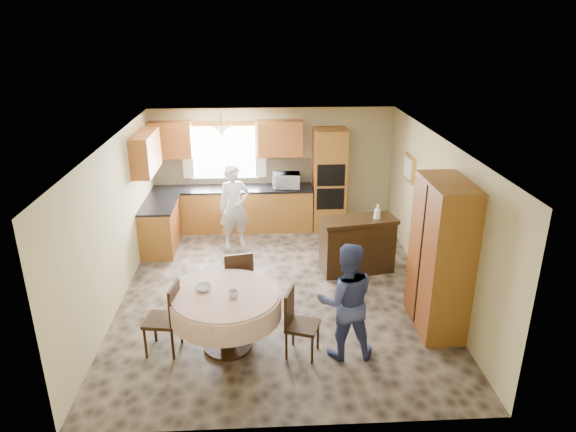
% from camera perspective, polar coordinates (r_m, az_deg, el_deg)
% --- Properties ---
extents(floor, '(5.00, 6.00, 0.01)m').
position_cam_1_polar(floor, '(8.52, -1.04, -8.31)').
color(floor, '#71624F').
rests_on(floor, ground).
extents(ceiling, '(5.00, 6.00, 0.01)m').
position_cam_1_polar(ceiling, '(7.61, -1.16, 8.31)').
color(ceiling, white).
rests_on(ceiling, wall_back).
extents(wall_back, '(5.00, 0.02, 2.50)m').
position_cam_1_polar(wall_back, '(10.82, -1.70, 5.39)').
color(wall_back, tan).
rests_on(wall_back, floor).
extents(wall_front, '(5.00, 0.02, 2.50)m').
position_cam_1_polar(wall_front, '(5.31, 0.15, -12.50)').
color(wall_front, tan).
rests_on(wall_front, floor).
extents(wall_left, '(0.02, 6.00, 2.50)m').
position_cam_1_polar(wall_left, '(8.28, -18.65, -0.80)').
color(wall_left, tan).
rests_on(wall_left, floor).
extents(wall_right, '(0.02, 6.00, 2.50)m').
position_cam_1_polar(wall_right, '(8.44, 16.13, -0.11)').
color(wall_right, tan).
rests_on(wall_right, floor).
extents(window, '(1.40, 0.03, 1.10)m').
position_cam_1_polar(window, '(10.73, -7.10, 7.04)').
color(window, white).
rests_on(window, wall_back).
extents(curtain_left, '(0.22, 0.02, 1.15)m').
position_cam_1_polar(curtain_left, '(10.75, -11.15, 7.10)').
color(curtain_left, white).
rests_on(curtain_left, wall_back).
extents(curtain_right, '(0.22, 0.02, 1.15)m').
position_cam_1_polar(curtain_right, '(10.65, -3.07, 7.34)').
color(curtain_right, white).
rests_on(curtain_right, wall_back).
extents(base_cab_back, '(3.30, 0.60, 0.88)m').
position_cam_1_polar(base_cab_back, '(10.80, -6.12, 0.73)').
color(base_cab_back, '#AC7D2D').
rests_on(base_cab_back, floor).
extents(counter_back, '(3.30, 0.64, 0.04)m').
position_cam_1_polar(counter_back, '(10.65, -6.21, 3.04)').
color(counter_back, black).
rests_on(counter_back, base_cab_back).
extents(base_cab_left, '(0.60, 1.20, 0.88)m').
position_cam_1_polar(base_cab_left, '(10.13, -13.99, -1.22)').
color(base_cab_left, '#AC7D2D').
rests_on(base_cab_left, floor).
extents(counter_left, '(0.64, 1.20, 0.04)m').
position_cam_1_polar(counter_left, '(9.97, -14.22, 1.23)').
color(counter_left, black).
rests_on(counter_left, base_cab_left).
extents(backsplash, '(3.30, 0.02, 0.55)m').
position_cam_1_polar(backsplash, '(10.84, -6.20, 4.93)').
color(backsplash, tan).
rests_on(backsplash, wall_back).
extents(wall_cab_left, '(0.85, 0.33, 0.72)m').
position_cam_1_polar(wall_cab_left, '(10.65, -12.92, 8.27)').
color(wall_cab_left, '#B05B2C').
rests_on(wall_cab_left, wall_back).
extents(wall_cab_right, '(0.90, 0.33, 0.72)m').
position_cam_1_polar(wall_cab_right, '(10.50, -0.88, 8.63)').
color(wall_cab_right, '#B05B2C').
rests_on(wall_cab_right, wall_back).
extents(wall_cab_side, '(0.33, 1.20, 0.72)m').
position_cam_1_polar(wall_cab_side, '(9.71, -15.54, 6.81)').
color(wall_cab_side, '#B05B2C').
rests_on(wall_cab_side, wall_left).
extents(oven_tower, '(0.66, 0.62, 2.12)m').
position_cam_1_polar(oven_tower, '(10.67, 4.56, 4.04)').
color(oven_tower, '#AC7D2D').
rests_on(oven_tower, floor).
extents(oven_upper, '(0.56, 0.01, 0.45)m').
position_cam_1_polar(oven_upper, '(10.32, 4.82, 4.53)').
color(oven_upper, black).
rests_on(oven_upper, oven_tower).
extents(oven_lower, '(0.56, 0.01, 0.45)m').
position_cam_1_polar(oven_lower, '(10.47, 4.74, 1.91)').
color(oven_lower, black).
rests_on(oven_lower, oven_tower).
extents(pendant, '(0.36, 0.36, 0.18)m').
position_cam_1_polar(pendant, '(10.15, -7.40, 9.23)').
color(pendant, beige).
rests_on(pendant, ceiling).
extents(sideboard, '(1.37, 0.75, 0.93)m').
position_cam_1_polar(sideboard, '(9.04, 7.69, -3.40)').
color(sideboard, '#34200E').
rests_on(sideboard, floor).
extents(space_heater, '(0.47, 0.41, 0.54)m').
position_cam_1_polar(space_heater, '(9.20, 8.01, -4.27)').
color(space_heater, black).
rests_on(space_heater, floor).
extents(cupboard, '(0.57, 1.15, 2.19)m').
position_cam_1_polar(cupboard, '(7.45, 16.61, -4.34)').
color(cupboard, '#AC7D2D').
rests_on(cupboard, floor).
extents(dining_table, '(1.46, 1.46, 0.84)m').
position_cam_1_polar(dining_table, '(6.90, -6.90, -9.86)').
color(dining_table, '#34200E').
rests_on(dining_table, floor).
extents(chair_left, '(0.49, 0.49, 0.99)m').
position_cam_1_polar(chair_left, '(7.04, -13.25, -10.66)').
color(chair_left, '#34200E').
rests_on(chair_left, floor).
extents(chair_back, '(0.52, 0.52, 1.02)m').
position_cam_1_polar(chair_back, '(7.72, -5.53, -6.97)').
color(chair_back, '#34200E').
rests_on(chair_back, floor).
extents(chair_right, '(0.51, 0.51, 0.93)m').
position_cam_1_polar(chair_right, '(6.83, 1.01, -11.46)').
color(chair_right, '#34200E').
rests_on(chair_right, floor).
extents(framed_picture, '(0.06, 0.57, 0.47)m').
position_cam_1_polar(framed_picture, '(9.70, 13.31, 5.21)').
color(framed_picture, gold).
rests_on(framed_picture, wall_right).
extents(microwave, '(0.57, 0.39, 0.31)m').
position_cam_1_polar(microwave, '(10.55, -0.20, 3.97)').
color(microwave, silver).
rests_on(microwave, counter_back).
extents(person_sink, '(0.69, 0.56, 1.64)m').
position_cam_1_polar(person_sink, '(9.81, -5.99, 0.97)').
color(person_sink, silver).
rests_on(person_sink, floor).
extents(person_dining, '(0.79, 0.62, 1.60)m').
position_cam_1_polar(person_dining, '(6.71, 6.44, -9.38)').
color(person_dining, '#38437B').
rests_on(person_dining, floor).
extents(bowl_sideboard, '(0.28, 0.28, 0.05)m').
position_cam_1_polar(bowl_sideboard, '(8.78, 5.39, -0.56)').
color(bowl_sideboard, '#B2B2B2').
rests_on(bowl_sideboard, sideboard).
extents(bottle_sideboard, '(0.15, 0.15, 0.31)m').
position_cam_1_polar(bottle_sideboard, '(8.86, 9.89, 0.29)').
color(bottle_sideboard, silver).
rests_on(bottle_sideboard, sideboard).
extents(cup_table, '(0.16, 0.16, 0.10)m').
position_cam_1_polar(cup_table, '(6.68, -6.09, -8.63)').
color(cup_table, '#B2B2B2').
rests_on(cup_table, dining_table).
extents(bowl_table, '(0.28, 0.28, 0.07)m').
position_cam_1_polar(bowl_table, '(6.91, -9.38, -7.89)').
color(bowl_table, '#B2B2B2').
rests_on(bowl_table, dining_table).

